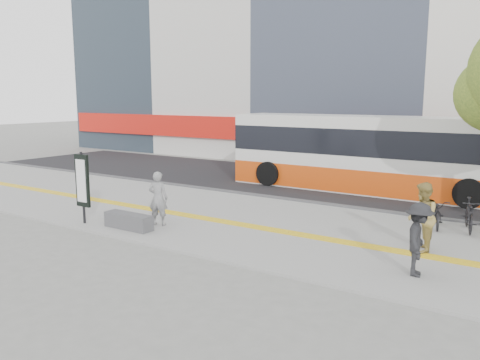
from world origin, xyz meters
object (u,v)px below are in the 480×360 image
Objects in this scene: bench at (129,221)px; seated_woman at (158,198)px; signboard at (82,182)px; pedestrian_dark at (419,239)px; bus at (368,156)px; pedestrian_tan at (422,217)px.

seated_woman is at bearing 60.28° from bench.
signboard reaches higher than pedestrian_dark.
bus is at bearing 14.56° from pedestrian_dark.
bus is at bearing -130.53° from seated_woman.
signboard is at bearing 8.42° from seated_woman.
pedestrian_tan is 1.09× the size of pedestrian_dark.
bench is 1.00× the size of pedestrian_dark.
seated_woman is 7.43m from pedestrian_tan.
pedestrian_tan is at bearing -61.81° from bus.
bench is at bearing 10.81° from signboard.
bus is 8.17m from pedestrian_tan.
seated_woman is at bearing 28.20° from signboard.
pedestrian_tan is at bearing 16.89° from signboard.
bus is at bearing -167.41° from pedestrian_tan.
bench is at bearing 84.75° from pedestrian_dark.
seated_woman is at bearing 79.06° from pedestrian_dark.
signboard is at bearing -118.48° from bus.
bench is 0.14× the size of bus.
bus reaches higher than pedestrian_tan.
seated_woman is 7.57m from pedestrian_dark.
signboard is at bearing 85.68° from pedestrian_dark.
bench is 1.09m from seated_woman.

